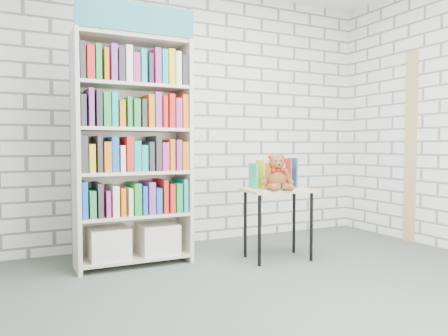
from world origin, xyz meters
name	(u,v)px	position (x,y,z in m)	size (l,w,h in m)	color
ground	(295,298)	(0.00, 0.00, 0.00)	(4.50, 4.50, 0.00)	#434E42
room_shell	(297,39)	(0.00, 0.00, 1.78)	(4.52, 4.02, 2.81)	silver
bookshelf	(133,150)	(-0.79, 1.36, 1.03)	(1.00, 0.39, 2.25)	beige
display_table	(278,199)	(0.47, 0.94, 0.57)	(0.66, 0.50, 0.66)	#E0BF86
table_books	(273,174)	(0.49, 1.04, 0.79)	(0.45, 0.24, 0.26)	#29B291
teddy_bear	(277,175)	(0.41, 0.85, 0.79)	(0.30, 0.29, 0.33)	brown
door_trim	(411,147)	(2.23, 0.95, 1.05)	(0.05, 0.12, 2.10)	tan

